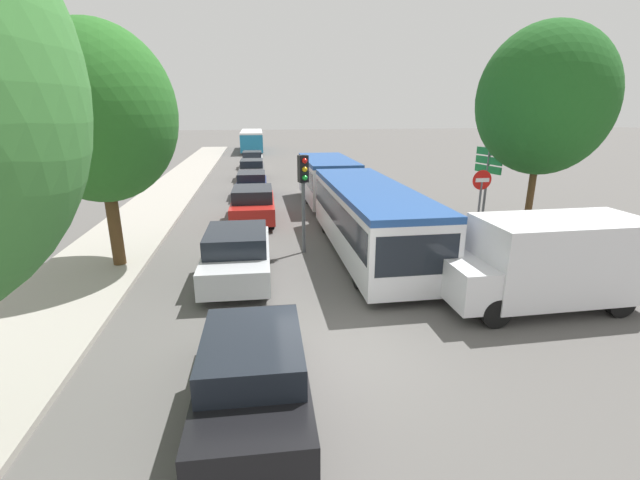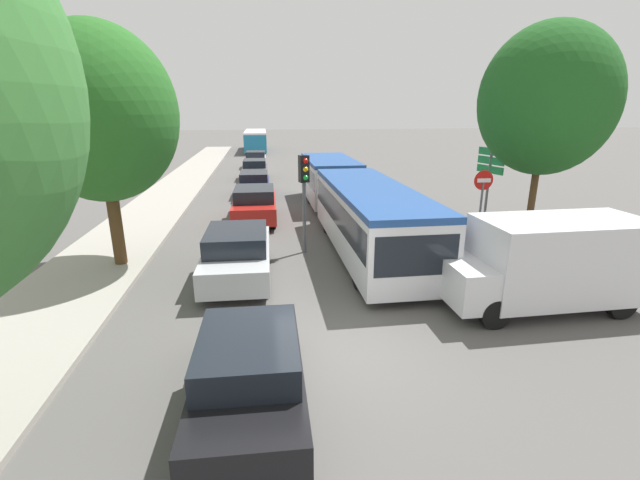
{
  "view_description": "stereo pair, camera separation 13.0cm",
  "coord_description": "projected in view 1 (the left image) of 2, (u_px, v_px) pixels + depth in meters",
  "views": [
    {
      "loc": [
        -1.54,
        -7.64,
        4.88
      ],
      "look_at": [
        0.2,
        4.19,
        1.2
      ],
      "focal_mm": 24.0,
      "sensor_mm": 36.0,
      "label": 1
    },
    {
      "loc": [
        -1.41,
        -7.66,
        4.88
      ],
      "look_at": [
        0.2,
        4.19,
        1.2
      ],
      "focal_mm": 24.0,
      "sensor_mm": 36.0,
      "label": 2
    }
  ],
  "objects": [
    {
      "name": "queued_car_black",
      "position": [
        253.0,
        371.0,
        7.08
      ],
      "size": [
        1.8,
        4.09,
        1.41
      ],
      "rotation": [
        0.0,
        0.0,
        1.55
      ],
      "color": "black",
      "rests_on": "ground"
    },
    {
      "name": "city_bus_rear",
      "position": [
        252.0,
        139.0,
        51.09
      ],
      "size": [
        2.5,
        11.01,
        2.37
      ],
      "rotation": [
        0.0,
        0.0,
        1.57
      ],
      "color": "teal",
      "rests_on": "ground"
    },
    {
      "name": "no_entry_sign",
      "position": [
        480.0,
        197.0,
        15.27
      ],
      "size": [
        0.7,
        0.08,
        2.82
      ],
      "rotation": [
        0.0,
        0.0,
        -1.57
      ],
      "color": "#56595E",
      "rests_on": "ground"
    },
    {
      "name": "kerb_strip_left",
      "position": [
        180.0,
        182.0,
        29.35
      ],
      "size": [
        3.2,
        55.36,
        0.14
      ],
      "primitive_type": "cube",
      "color": "#9E998E",
      "rests_on": "ground"
    },
    {
      "name": "tree_left_mid",
      "position": [
        98.0,
        115.0,
        12.32
      ],
      "size": [
        4.42,
        4.42,
        7.29
      ],
      "color": "#51381E",
      "rests_on": "ground"
    },
    {
      "name": "traffic_light",
      "position": [
        303.0,
        182.0,
        14.45
      ],
      "size": [
        0.38,
        0.39,
        3.4
      ],
      "rotation": [
        0.0,
        0.0,
        -1.28
      ],
      "color": "#56595E",
      "rests_on": "ground"
    },
    {
      "name": "direction_sign_post",
      "position": [
        488.0,
        171.0,
        16.69
      ],
      "size": [
        0.36,
        1.38,
        3.6
      ],
      "rotation": [
        0.0,
        0.0,
        3.36
      ],
      "color": "#56595E",
      "rests_on": "ground"
    },
    {
      "name": "queued_car_navy",
      "position": [
        252.0,
        184.0,
        24.77
      ],
      "size": [
        1.76,
        4.02,
        1.39
      ],
      "rotation": [
        0.0,
        0.0,
        1.55
      ],
      "color": "navy",
      "rests_on": "ground"
    },
    {
      "name": "queued_car_silver",
      "position": [
        237.0,
        254.0,
        12.62
      ],
      "size": [
        1.95,
        4.43,
        1.53
      ],
      "rotation": [
        0.0,
        0.0,
        1.55
      ],
      "color": "#B7BABF",
      "rests_on": "ground"
    },
    {
      "name": "white_van",
      "position": [
        550.0,
        260.0,
        10.71
      ],
      "size": [
        5.03,
        2.07,
        2.31
      ],
      "rotation": [
        0.0,
        0.0,
        3.16
      ],
      "color": "silver",
      "rests_on": "ground"
    },
    {
      "name": "queued_car_graphite",
      "position": [
        252.0,
        169.0,
        30.75
      ],
      "size": [
        1.78,
        4.06,
        1.4
      ],
      "rotation": [
        0.0,
        0.0,
        1.55
      ],
      "color": "#47474C",
      "rests_on": "ground"
    },
    {
      "name": "articulated_bus",
      "position": [
        348.0,
        196.0,
        17.93
      ],
      "size": [
        2.52,
        16.1,
        2.39
      ],
      "rotation": [
        0.0,
        0.0,
        -1.56
      ],
      "color": "silver",
      "rests_on": "ground"
    },
    {
      "name": "queued_car_red",
      "position": [
        253.0,
        204.0,
        19.2
      ],
      "size": [
        1.95,
        4.44,
        1.53
      ],
      "rotation": [
        0.0,
        0.0,
        1.55
      ],
      "color": "#B21E19",
      "rests_on": "ground"
    },
    {
      "name": "queued_car_white",
      "position": [
        252.0,
        159.0,
        36.8
      ],
      "size": [
        1.77,
        4.04,
        1.39
      ],
      "rotation": [
        0.0,
        0.0,
        1.55
      ],
      "color": "white",
      "rests_on": "ground"
    },
    {
      "name": "tree_right_near",
      "position": [
        544.0,
        100.0,
        14.95
      ],
      "size": [
        4.59,
        4.59,
        7.75
      ],
      "color": "#51381E",
      "rests_on": "ground"
    },
    {
      "name": "ground_plane",
      "position": [
        340.0,
        354.0,
        8.87
      ],
      "size": [
        200.0,
        200.0,
        0.0
      ],
      "primitive_type": "plane",
      "color": "#565451"
    }
  ]
}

